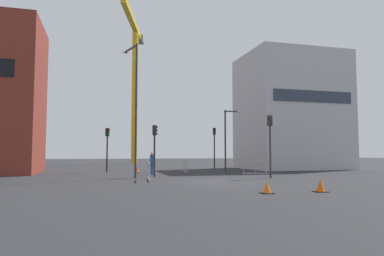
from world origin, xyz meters
name	(u,v)px	position (x,y,z in m)	size (l,w,h in m)	color
ground	(217,182)	(0.00, 0.00, 0.00)	(160.00, 160.00, 0.00)	#28282B
office_block	(291,112)	(12.98, 13.49, 5.97)	(9.94, 8.14, 11.94)	#B7B7BC
construction_crane	(135,71)	(-1.58, 32.24, 13.77)	(4.82, 15.58, 20.72)	gold
streetlamp_tall	(135,99)	(-4.36, 4.09, 5.23)	(0.91, 2.04, 8.97)	#2D2D30
streetlamp_short	(228,135)	(3.83, 8.17, 3.18)	(1.50, 0.42, 5.24)	#2D2D30
traffic_light_median	(270,136)	(4.29, 1.61, 2.77)	(0.28, 0.38, 4.13)	#2D2D30
traffic_light_island	(107,142)	(-5.89, 11.66, 2.55)	(0.35, 0.38, 3.78)	black
traffic_light_verge	(155,142)	(-2.87, 4.83, 2.43)	(0.39, 0.30, 3.58)	#232326
traffic_light_crosswalk	(214,142)	(4.56, 13.83, 2.77)	(0.35, 0.39, 4.14)	black
pedestrian_walking	(152,161)	(-2.61, 7.69, 1.01)	(0.34, 0.34, 1.73)	#33519E
safety_barrier_rear	(255,167)	(4.94, 5.28, 0.56)	(2.13, 0.09, 1.08)	#9EA0A5
safety_barrier_left_run	(149,171)	(-3.70, 1.63, 0.56)	(0.34, 2.45, 1.08)	#9EA0A5
safety_barrier_right_run	(185,166)	(0.41, 9.09, 0.56)	(0.24, 1.97, 1.08)	#9EA0A5
traffic_cone_by_barrier	(137,170)	(-3.45, 10.31, 0.22)	(0.48, 0.48, 0.48)	black
traffic_cone_on_verge	(320,186)	(2.50, -6.26, 0.25)	(0.53, 0.53, 0.53)	black
traffic_cone_orange	(267,188)	(0.04, -6.17, 0.23)	(0.50, 0.50, 0.50)	black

